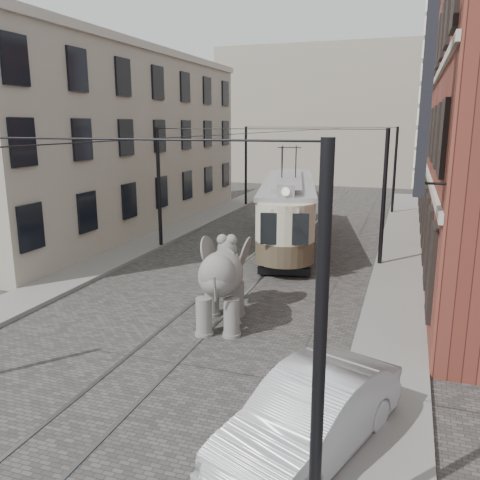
% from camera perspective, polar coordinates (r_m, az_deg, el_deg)
% --- Properties ---
extents(ground, '(120.00, 120.00, 0.00)m').
position_cam_1_polar(ground, '(18.40, -2.05, -6.48)').
color(ground, '#494643').
extents(tram_rails, '(1.54, 80.00, 0.02)m').
position_cam_1_polar(tram_rails, '(18.40, -2.05, -6.44)').
color(tram_rails, slate).
rests_on(tram_rails, ground).
extents(sidewalk_right, '(2.00, 60.00, 0.15)m').
position_cam_1_polar(sidewalk_right, '(17.31, 17.07, -8.09)').
color(sidewalk_right, slate).
rests_on(sidewalk_right, ground).
extents(sidewalk_left, '(2.00, 60.00, 0.15)m').
position_cam_1_polar(sidewalk_left, '(21.45, -18.56, -4.10)').
color(sidewalk_left, slate).
rests_on(sidewalk_left, ground).
extents(stucco_building, '(7.00, 24.00, 10.00)m').
position_cam_1_polar(stucco_building, '(31.35, -14.80, 10.54)').
color(stucco_building, '#9D9582').
rests_on(stucco_building, ground).
extents(distant_block, '(28.00, 10.00, 14.00)m').
position_cam_1_polar(distant_block, '(56.55, 12.77, 13.61)').
color(distant_block, '#9D9582').
rests_on(distant_block, ground).
extents(catenary, '(11.00, 30.20, 6.00)m').
position_cam_1_polar(catenary, '(22.37, 1.95, 4.96)').
color(catenary, black).
rests_on(catenary, ground).
extents(tram, '(5.24, 12.98, 5.04)m').
position_cam_1_polar(tram, '(26.33, 5.52, 5.08)').
color(tram, beige).
rests_on(tram, ground).
extents(elephant, '(3.25, 4.65, 2.58)m').
position_cam_1_polar(elephant, '(15.50, -2.18, -5.22)').
color(elephant, slate).
rests_on(elephant, ground).
extents(parked_car, '(3.23, 5.08, 1.58)m').
position_cam_1_polar(parked_car, '(10.08, 8.04, -19.22)').
color(parked_car, '#9F9FA3').
rests_on(parked_car, ground).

